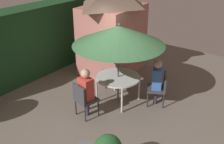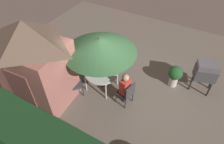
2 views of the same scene
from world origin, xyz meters
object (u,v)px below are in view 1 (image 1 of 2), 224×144
(patio_umbrella, at_px, (119,35))
(chair_far_side, at_px, (160,87))
(chair_near_shed, at_px, (84,98))
(patio_table, at_px, (118,79))
(chair_toward_hedge, at_px, (111,68))
(garden_shed, at_px, (112,27))
(person_in_red, at_px, (86,87))
(person_in_blue, at_px, (157,77))

(patio_umbrella, relative_size, chair_far_side, 2.57)
(chair_near_shed, bearing_deg, patio_table, -12.24)
(patio_table, relative_size, chair_near_shed, 1.30)
(patio_table, height_order, chair_toward_hedge, chair_toward_hedge)
(patio_table, xyz_separation_m, chair_toward_hedge, (0.68, 0.77, -0.15))
(garden_shed, distance_m, person_in_red, 2.85)
(garden_shed, distance_m, patio_umbrella, 2.04)
(patio_umbrella, xyz_separation_m, chair_far_side, (0.51, -0.96, -1.34))
(garden_shed, height_order, patio_table, garden_shed)
(patio_umbrella, relative_size, person_in_blue, 1.84)
(garden_shed, height_order, chair_far_side, garden_shed)
(chair_toward_hedge, bearing_deg, garden_shed, 33.29)
(chair_near_shed, bearing_deg, chair_toward_hedge, 16.56)
(patio_umbrella, height_order, chair_far_side, patio_umbrella)
(garden_shed, bearing_deg, patio_table, -139.05)
(chair_near_shed, xyz_separation_m, chair_toward_hedge, (1.78, 0.53, 0.00))
(patio_umbrella, xyz_separation_m, chair_toward_hedge, (0.68, 0.77, -1.34))
(chair_toward_hedge, xyz_separation_m, person_in_blue, (-0.21, -1.65, 0.26))
(patio_umbrella, height_order, person_in_red, patio_umbrella)
(patio_umbrella, height_order, chair_toward_hedge, patio_umbrella)
(chair_near_shed, relative_size, chair_far_side, 1.00)
(person_in_red, relative_size, person_in_blue, 1.00)
(person_in_red, height_order, person_in_blue, same)
(person_in_blue, bearing_deg, chair_far_side, -61.78)
(person_in_red, bearing_deg, person_in_blue, -36.50)
(chair_near_shed, bearing_deg, patio_umbrella, -12.24)
(garden_shed, distance_m, chair_toward_hedge, 1.39)
(chair_far_side, xyz_separation_m, person_in_blue, (-0.04, 0.08, 0.26))
(chair_near_shed, height_order, person_in_red, person_in_red)
(patio_table, height_order, chair_far_side, chair_far_side)
(chair_near_shed, height_order, chair_toward_hedge, same)
(garden_shed, xyz_separation_m, chair_toward_hedge, (-0.83, -0.55, -0.97))
(chair_far_side, distance_m, chair_toward_hedge, 1.74)
(patio_table, bearing_deg, patio_umbrella, 45.00)
(chair_toward_hedge, relative_size, person_in_red, 0.71)
(person_in_red, bearing_deg, patio_table, -12.24)
(patio_umbrella, xyz_separation_m, chair_near_shed, (-1.10, 0.24, -1.34))
(garden_shed, height_order, person_in_red, garden_shed)
(garden_shed, bearing_deg, chair_far_side, -113.80)
(chair_near_shed, distance_m, person_in_blue, 1.95)
(person_in_blue, bearing_deg, patio_table, 118.22)
(patio_umbrella, relative_size, chair_near_shed, 2.57)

